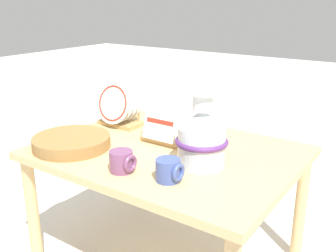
{
  "coord_description": "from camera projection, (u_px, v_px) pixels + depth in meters",
  "views": [
    {
      "loc": [
        0.94,
        -1.35,
        1.23
      ],
      "look_at": [
        0.0,
        0.0,
        0.69
      ],
      "focal_mm": 42.0,
      "sensor_mm": 36.0,
      "label": 1
    }
  ],
  "objects": [
    {
      "name": "mug_plum_glaze",
      "position": [
        122.0,
        161.0,
        1.52
      ],
      "size": [
        0.1,
        0.09,
        0.08
      ],
      "color": "#7A4770",
      "rests_on": "display_table"
    },
    {
      "name": "wicker_charger_stack",
      "position": [
        72.0,
        142.0,
        1.78
      ],
      "size": [
        0.35,
        0.35,
        0.05
      ],
      "color": "olive",
      "rests_on": "display_table"
    },
    {
      "name": "dish_rack_round_plates",
      "position": [
        119.0,
        108.0,
        2.07
      ],
      "size": [
        0.23,
        0.18,
        0.24
      ],
      "color": "tan",
      "rests_on": "display_table"
    },
    {
      "name": "display_table",
      "position": [
        168.0,
        163.0,
        1.78
      ],
      "size": [
        1.12,
        0.86,
        0.58
      ],
      "color": "tan",
      "rests_on": "ground_plane"
    },
    {
      "name": "ceramic_vase",
      "position": [
        202.0,
        136.0,
        1.56
      ],
      "size": [
        0.22,
        0.22,
        0.31
      ],
      "color": "silver",
      "rests_on": "display_table"
    },
    {
      "name": "dish_rack_square_plates",
      "position": [
        167.0,
        129.0,
        1.84
      ],
      "size": [
        0.23,
        0.16,
        0.2
      ],
      "color": "tan",
      "rests_on": "display_table"
    },
    {
      "name": "mug_cobalt_glaze",
      "position": [
        169.0,
        170.0,
        1.45
      ],
      "size": [
        0.1,
        0.09,
        0.08
      ],
      "color": "#42569E",
      "rests_on": "display_table"
    }
  ]
}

